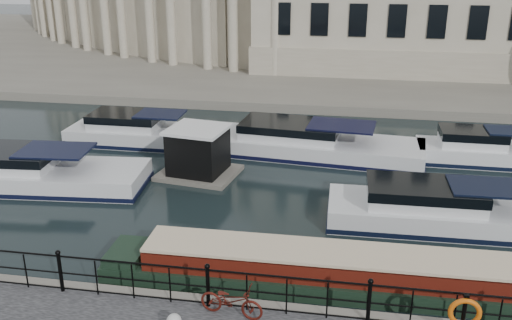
{
  "coord_description": "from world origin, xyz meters",
  "views": [
    {
      "loc": [
        3.3,
        -14.21,
        9.12
      ],
      "look_at": [
        0.5,
        2.0,
        3.0
      ],
      "focal_mm": 40.0,
      "sensor_mm": 36.0,
      "label": 1
    }
  ],
  "objects_px": {
    "life_ring_post": "(465,313)",
    "harbour_hut": "(198,154)",
    "bicycle": "(231,300)",
    "narrowboat": "(326,277)"
  },
  "relations": [
    {
      "from": "bicycle",
      "to": "narrowboat",
      "type": "bearing_deg",
      "value": -31.78
    },
    {
      "from": "bicycle",
      "to": "life_ring_post",
      "type": "distance_m",
      "value": 5.47
    },
    {
      "from": "life_ring_post",
      "to": "harbour_hut",
      "type": "relative_size",
      "value": 0.35
    },
    {
      "from": "life_ring_post",
      "to": "harbour_hut",
      "type": "height_order",
      "value": "harbour_hut"
    },
    {
      "from": "bicycle",
      "to": "life_ring_post",
      "type": "relative_size",
      "value": 1.34
    },
    {
      "from": "life_ring_post",
      "to": "harbour_hut",
      "type": "distance_m",
      "value": 13.79
    },
    {
      "from": "life_ring_post",
      "to": "harbour_hut",
      "type": "xyz_separation_m",
      "value": [
        -9.09,
        10.35,
        -0.36
      ]
    },
    {
      "from": "harbour_hut",
      "to": "bicycle",
      "type": "bearing_deg",
      "value": -61.57
    },
    {
      "from": "bicycle",
      "to": "harbour_hut",
      "type": "xyz_separation_m",
      "value": [
        -3.64,
        10.28,
        -0.03
      ]
    },
    {
      "from": "bicycle",
      "to": "life_ring_post",
      "type": "bearing_deg",
      "value": -81.06
    }
  ]
}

